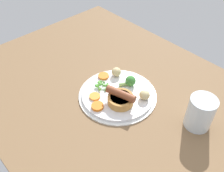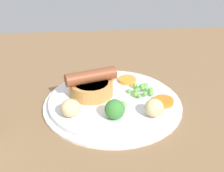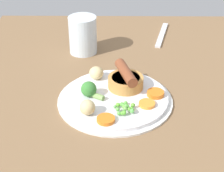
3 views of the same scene
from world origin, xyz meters
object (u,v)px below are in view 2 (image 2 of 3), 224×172
sausage_pudding (91,85)px  carrot_slice_0 (107,75)px  broccoli_floret_near (115,109)px  potato_chunk_2 (70,108)px  pea_pile (142,89)px  carrot_slice_1 (163,101)px  potato_chunk_1 (154,108)px  carrot_slice_2 (127,80)px  dinner_plate (113,104)px

sausage_pudding → carrot_slice_0: 7.81cm
broccoli_floret_near → potato_chunk_2: broccoli_floret_near is taller
pea_pile → potato_chunk_2: size_ratio=1.40×
potato_chunk_2 → carrot_slice_1: bearing=-171.0°
sausage_pudding → potato_chunk_1: bearing=125.6°
carrot_slice_2 → pea_pile: bearing=115.6°
carrot_slice_1 → carrot_slice_2: 10.67cm
potato_chunk_1 → carrot_slice_0: (7.29, -15.14, -1.16)cm
potato_chunk_2 → broccoli_floret_near: bearing=171.5°
potato_chunk_1 → carrot_slice_0: 16.85cm
broccoli_floret_near → potato_chunk_1: (-6.86, 0.05, -0.05)cm
potato_chunk_1 → carrot_slice_2: bearing=-75.8°
dinner_plate → pea_pile: 6.62cm
broccoli_floret_near → potato_chunk_1: 6.86cm
potato_chunk_1 → potato_chunk_2: 14.74cm
dinner_plate → carrot_slice_2: size_ratio=7.31×
pea_pile → dinner_plate: bearing=21.7°
potato_chunk_2 → carrot_slice_0: (-7.40, -13.92, -1.09)cm
potato_chunk_1 → dinner_plate: bearing=-39.6°
potato_chunk_1 → carrot_slice_1: potato_chunk_1 is taller
potato_chunk_1 → broccoli_floret_near: bearing=-0.4°
carrot_slice_0 → carrot_slice_1: carrot_slice_0 is taller
pea_pile → carrot_slice_2: (2.34, -4.89, -0.56)cm
broccoli_floret_near → potato_chunk_2: size_ratio=1.52×
broccoli_floret_near → carrot_slice_2: 13.43cm
dinner_plate → carrot_slice_2: (-3.59, -7.25, 1.18)cm
pea_pile → carrot_slice_1: 5.36cm
dinner_plate → carrot_slice_2: carrot_slice_2 is taller
carrot_slice_0 → carrot_slice_2: size_ratio=1.09×
carrot_slice_2 → carrot_slice_1: bearing=122.9°
potato_chunk_1 → potato_chunk_2: size_ratio=0.95×
pea_pile → carrot_slice_0: size_ratio=1.28×
carrot_slice_0 → potato_chunk_1: bearing=115.7°
broccoli_floret_near → potato_chunk_1: broccoli_floret_near is taller
broccoli_floret_near → potato_chunk_2: 7.92cm
pea_pile → carrot_slice_1: bearing=130.3°
dinner_plate → broccoli_floret_near: 6.16cm
pea_pile → potato_chunk_1: potato_chunk_1 is taller
dinner_plate → potato_chunk_1: potato_chunk_1 is taller
potato_chunk_1 → potato_chunk_2: potato_chunk_1 is taller
sausage_pudding → carrot_slice_1: (-13.35, 4.38, -1.61)cm
sausage_pudding → broccoli_floret_near: 9.19cm
pea_pile → broccoli_floret_near: (5.95, 7.98, 0.78)cm
dinner_plate → carrot_slice_2: bearing=-116.3°
pea_pile → potato_chunk_1: bearing=96.5°
carrot_slice_0 → carrot_slice_1: size_ratio=1.03×
pea_pile → carrot_slice_1: (-3.45, 4.07, -0.52)cm
broccoli_floret_near → pea_pile: bearing=174.0°
sausage_pudding → carrot_slice_0: (-3.52, -6.81, -1.52)cm
pea_pile → potato_chunk_2: 15.37cm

